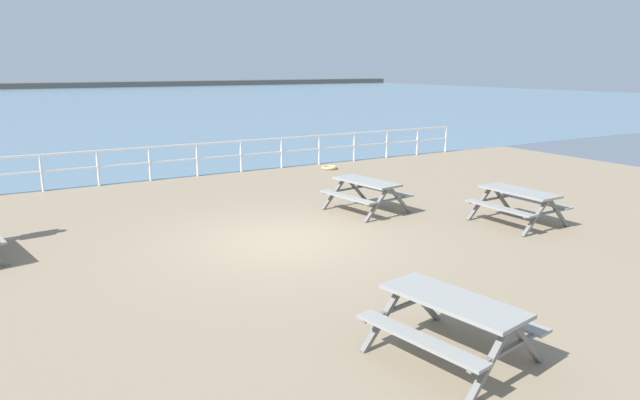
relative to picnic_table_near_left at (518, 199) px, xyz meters
name	(u,v)px	position (x,y,z in m)	size (l,w,h in m)	color
ground_plane	(283,245)	(-5.24, 1.50, -0.68)	(30.00, 24.00, 0.20)	gray
sea_band	(44,103)	(-5.24, 54.25, -0.58)	(142.00, 90.00, 0.01)	slate
distant_shoreline	(19,89)	(-5.24, 97.25, -0.58)	(142.00, 6.00, 1.80)	#4C4C47
seaward_railing	(174,156)	(-5.24, 9.25, 0.15)	(23.07, 0.07, 1.08)	white
picnic_table_near_left	(518,199)	(0.00, 0.00, 0.00)	(1.59, 1.85, 0.80)	gray
picnic_table_mid_centre	(452,313)	(-5.60, -3.86, 0.00)	(1.81, 2.04, 0.80)	gray
picnic_table_far_left	(366,188)	(-2.34, 2.67, 0.00)	(1.76, 2.00, 0.80)	gray
rope_coil	(329,168)	(-0.07, 8.22, -0.53)	(0.55, 0.55, 0.11)	tan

